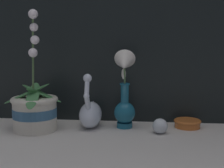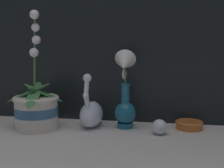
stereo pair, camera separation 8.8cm
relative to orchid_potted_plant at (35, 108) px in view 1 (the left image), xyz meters
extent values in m
plane|color=beige|center=(0.30, -0.11, -0.09)|extent=(2.80, 2.80, 0.00)
cylinder|color=beige|center=(0.00, 0.00, -0.02)|extent=(0.17, 0.17, 0.13)
cylinder|color=#386689|center=(0.00, 0.00, -0.02)|extent=(0.17, 0.17, 0.04)
torus|color=beige|center=(0.00, 0.00, 0.04)|extent=(0.18, 0.18, 0.02)
cylinder|color=#4C6B3D|center=(0.00, 0.00, 0.20)|extent=(0.01, 0.04, 0.32)
ellipsoid|color=#427F47|center=(0.03, 0.01, 0.06)|extent=(0.16, 0.08, 0.08)
ellipsoid|color=#427F47|center=(0.00, 0.03, 0.06)|extent=(0.06, 0.18, 0.07)
ellipsoid|color=#427F47|center=(-0.03, 0.00, 0.06)|extent=(0.19, 0.06, 0.09)
ellipsoid|color=#427F47|center=(0.01, -0.03, 0.06)|extent=(0.09, 0.21, 0.08)
sphere|color=white|center=(0.01, -0.01, 0.36)|extent=(0.04, 0.04, 0.04)
sphere|color=white|center=(0.01, 0.00, 0.32)|extent=(0.03, 0.03, 0.03)
sphere|color=white|center=(0.01, 0.00, 0.27)|extent=(0.03, 0.03, 0.03)
sphere|color=white|center=(0.01, -0.03, 0.22)|extent=(0.03, 0.03, 0.03)
ellipsoid|color=silver|center=(0.21, 0.06, -0.04)|extent=(0.09, 0.16, 0.10)
cone|color=silver|center=(0.21, 0.13, -0.02)|extent=(0.05, 0.07, 0.08)
cylinder|color=silver|center=(0.21, 0.00, 0.02)|extent=(0.02, 0.06, 0.08)
sphere|color=silver|center=(0.21, -0.02, 0.06)|extent=(0.02, 0.02, 0.02)
cylinder|color=silver|center=(0.21, -0.01, 0.09)|extent=(0.02, 0.04, 0.07)
sphere|color=silver|center=(0.21, 0.00, 0.12)|extent=(0.03, 0.03, 0.03)
cylinder|color=#195B75|center=(0.35, 0.07, -0.08)|extent=(0.06, 0.06, 0.02)
ellipsoid|color=#195B75|center=(0.35, 0.07, -0.03)|extent=(0.09, 0.09, 0.09)
cylinder|color=#195B75|center=(0.35, 0.07, 0.05)|extent=(0.03, 0.03, 0.08)
torus|color=#195B75|center=(0.35, 0.07, 0.09)|extent=(0.04, 0.04, 0.01)
cylinder|color=#567A47|center=(0.35, 0.06, 0.12)|extent=(0.01, 0.03, 0.07)
cone|color=white|center=(0.35, 0.04, 0.18)|extent=(0.08, 0.10, 0.11)
ellipsoid|color=white|center=(0.35, 0.07, 0.13)|extent=(0.02, 0.02, 0.04)
sphere|color=silver|center=(0.49, 0.00, -0.06)|extent=(0.06, 0.06, 0.06)
cylinder|color=#C66628|center=(0.61, 0.10, -0.07)|extent=(0.10, 0.10, 0.03)
torus|color=#C66628|center=(0.61, 0.10, -0.06)|extent=(0.11, 0.11, 0.01)
camera|label=1|loc=(0.42, -1.17, 0.26)|focal=50.00mm
camera|label=2|loc=(0.51, -1.16, 0.26)|focal=50.00mm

